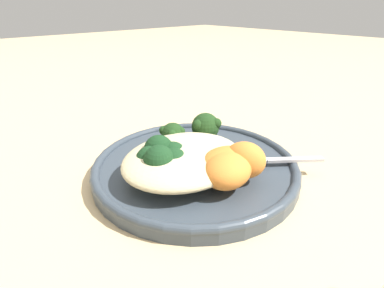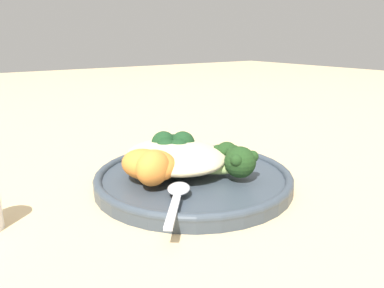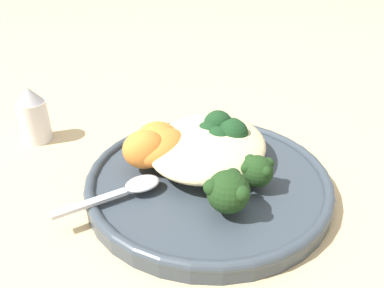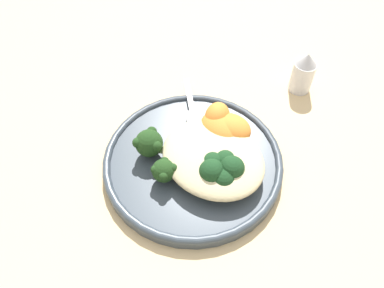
% 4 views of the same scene
% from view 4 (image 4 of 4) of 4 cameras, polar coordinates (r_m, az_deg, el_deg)
% --- Properties ---
extents(ground_plane, '(4.00, 4.00, 0.00)m').
position_cam_4_polar(ground_plane, '(0.59, -0.81, -2.57)').
color(ground_plane, '#D6B784').
extents(plate, '(0.27, 0.27, 0.02)m').
position_cam_4_polar(plate, '(0.57, 0.39, -2.40)').
color(plate, '#38424C').
rests_on(plate, ground_plane).
extents(quinoa_mound, '(0.16, 0.13, 0.03)m').
position_cam_4_polar(quinoa_mound, '(0.54, 3.21, -2.07)').
color(quinoa_mound, beige).
rests_on(quinoa_mound, plate).
extents(broccoli_stalk_0, '(0.10, 0.10, 0.04)m').
position_cam_4_polar(broccoli_stalk_0, '(0.56, -5.26, 0.01)').
color(broccoli_stalk_0, '#9EBC66').
rests_on(broccoli_stalk_0, plate).
extents(broccoli_stalk_1, '(0.04, 0.11, 0.03)m').
position_cam_4_polar(broccoli_stalk_1, '(0.54, -3.22, -3.45)').
color(broccoli_stalk_1, '#9EBC66').
rests_on(broccoli_stalk_1, plate).
extents(broccoli_stalk_2, '(0.08, 0.08, 0.03)m').
position_cam_4_polar(broccoli_stalk_2, '(0.53, 2.40, -4.14)').
color(broccoli_stalk_2, '#9EBC66').
rests_on(broccoli_stalk_2, plate).
extents(broccoli_stalk_3, '(0.09, 0.03, 0.03)m').
position_cam_4_polar(broccoli_stalk_3, '(0.54, 5.10, -3.22)').
color(broccoli_stalk_3, '#9EBC66').
rests_on(broccoli_stalk_3, plate).
extents(sweet_potato_chunk_0, '(0.06, 0.06, 0.04)m').
position_cam_4_polar(sweet_potato_chunk_0, '(0.58, 4.19, 3.90)').
color(sweet_potato_chunk_0, orange).
rests_on(sweet_potato_chunk_0, plate).
extents(sweet_potato_chunk_1, '(0.08, 0.07, 0.04)m').
position_cam_4_polar(sweet_potato_chunk_1, '(0.57, 4.37, 2.42)').
color(sweet_potato_chunk_1, orange).
rests_on(sweet_potato_chunk_1, plate).
extents(sweet_potato_chunk_2, '(0.08, 0.07, 0.04)m').
position_cam_4_polar(sweet_potato_chunk_2, '(0.58, 5.88, 2.38)').
color(sweet_potato_chunk_2, orange).
rests_on(sweet_potato_chunk_2, plate).
extents(kale_tuft, '(0.06, 0.07, 0.04)m').
position_cam_4_polar(kale_tuft, '(0.53, 4.40, -3.84)').
color(kale_tuft, '#193D1E').
rests_on(kale_tuft, plate).
extents(spoon, '(0.10, 0.09, 0.01)m').
position_cam_4_polar(spoon, '(0.62, 0.09, 4.87)').
color(spoon, silver).
rests_on(spoon, plate).
extents(salt_shaker, '(0.04, 0.04, 0.08)m').
position_cam_4_polar(salt_shaker, '(0.69, 16.61, 10.40)').
color(salt_shaker, silver).
rests_on(salt_shaker, ground_plane).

